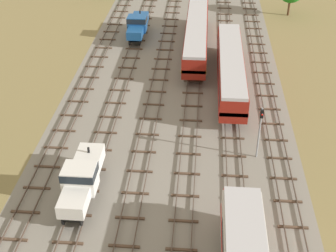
% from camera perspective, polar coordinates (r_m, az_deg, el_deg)
% --- Properties ---
extents(ground_plane, '(480.00, 480.00, 0.00)m').
position_cam_1_polar(ground_plane, '(53.18, 0.59, 2.73)').
color(ground_plane, olive).
extents(ballast_bed, '(25.54, 176.00, 0.01)m').
position_cam_1_polar(ballast_bed, '(53.18, 0.59, 2.74)').
color(ballast_bed, gray).
rests_on(ballast_bed, ground).
extents(track_far_left, '(2.40, 126.00, 0.29)m').
position_cam_1_polar(track_far_left, '(55.64, -10.49, 3.78)').
color(track_far_left, '#47382D').
rests_on(track_far_left, ground).
extents(track_left, '(2.40, 126.00, 0.29)m').
position_cam_1_polar(track_left, '(54.72, -6.11, 3.64)').
color(track_left, '#47382D').
rests_on(track_left, ground).
extents(track_centre_left, '(2.40, 126.00, 0.29)m').
position_cam_1_polar(track_centre_left, '(54.14, -1.61, 3.48)').
color(track_centre_left, '#47382D').
rests_on(track_centre_left, ground).
extents(track_centre, '(2.40, 126.00, 0.29)m').
position_cam_1_polar(track_centre, '(53.89, 2.96, 3.30)').
color(track_centre, '#47382D').
rests_on(track_centre, ground).
extents(track_centre_right, '(2.40, 126.00, 0.29)m').
position_cam_1_polar(track_centre_right, '(53.99, 7.54, 3.10)').
color(track_centre_right, '#47382D').
rests_on(track_centre_right, ground).
extents(track_right, '(2.40, 126.00, 0.29)m').
position_cam_1_polar(track_right, '(54.43, 12.07, 2.88)').
color(track_right, '#47382D').
rests_on(track_right, ground).
extents(shunter_loco_left_near, '(2.74, 8.46, 3.10)m').
position_cam_1_polar(shunter_loco_left_near, '(39.87, -10.42, -6.17)').
color(shunter_loco_left_near, white).
rests_on(shunter_loco_left_near, ground).
extents(diesel_railcar_centre_right_mid, '(2.96, 20.50, 3.80)m').
position_cam_1_polar(diesel_railcar_centre_right_mid, '(55.93, 7.61, 7.07)').
color(diesel_railcar_centre_right_mid, maroon).
rests_on(diesel_railcar_centre_right_mid, ground).
extents(passenger_coach_centre_midfar, '(2.96, 22.00, 3.80)m').
position_cam_1_polar(passenger_coach_centre_midfar, '(65.14, 3.46, 11.18)').
color(passenger_coach_centre_midfar, maroon).
rests_on(passenger_coach_centre_midfar, ground).
extents(shunter_loco_left_far, '(2.74, 8.46, 3.10)m').
position_cam_1_polar(shunter_loco_left_far, '(69.83, -3.70, 12.18)').
color(shunter_loco_left_far, '#194C8C').
rests_on(shunter_loco_left_far, ground).
extents(signal_post_near, '(0.28, 0.47, 5.39)m').
position_cam_1_polar(signal_post_near, '(43.66, 11.09, -0.11)').
color(signal_post_near, gray).
rests_on(signal_post_near, ground).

